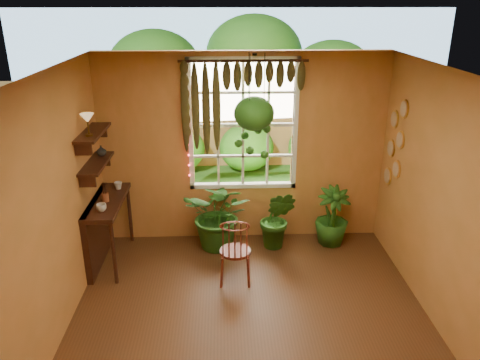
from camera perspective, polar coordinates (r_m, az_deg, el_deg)
The scene contains 23 objects.
floor at distance 5.23m, azimuth 1.50°, elevation -18.39°, with size 4.50×4.50×0.00m, color #502D16.
ceiling at distance 4.07m, azimuth 1.87°, elevation 12.24°, with size 4.50×4.50×0.00m, color silver.
wall_back at distance 6.58m, azimuth 0.37°, elevation 3.71°, with size 4.00×4.00×0.00m, color #CB8445.
wall_left at distance 4.80m, azimuth -23.02°, elevation -5.04°, with size 4.50×4.50×0.00m, color #CB8445.
wall_right at distance 5.03m, azimuth 25.10°, elevation -4.16°, with size 4.50×4.50×0.00m, color #CB8445.
window at distance 6.51m, azimuth 0.37°, elevation 6.73°, with size 1.52×0.10×1.86m.
valance_vine at distance 6.27m, azimuth -0.36°, elevation 11.55°, with size 1.70×0.12×1.10m.
string_lights at distance 6.42m, azimuth -6.44°, elevation 6.84°, with size 0.03×0.03×1.54m, color #FF2633, non-canonical shape.
wall_plates at distance 6.48m, azimuth 18.38°, elevation 4.18°, with size 0.04×0.32×1.10m, color beige, non-canonical shape.
counter_ledge at distance 6.48m, azimuth -16.58°, elevation -5.15°, with size 0.40×1.20×0.90m.
shelf_lower at distance 6.15m, azimuth -17.09°, elevation 1.95°, with size 0.25×0.90×0.04m, color #3A1A0F.
shelf_upper at distance 6.03m, azimuth -17.50°, elevation 5.53°, with size 0.25×0.90×0.04m, color #3A1A0F.
backyard at distance 11.09m, azimuth 0.53°, elevation 10.65°, with size 14.00×10.00×12.00m.
windsor_chair at distance 5.90m, azimuth -0.59°, elevation -9.72°, with size 0.41×0.43×1.04m.
potted_plant_left at distance 6.57m, azimuth -2.50°, elevation -4.18°, with size 0.93×0.81×1.03m, color #1A5416.
potted_plant_mid at distance 6.60m, azimuth 4.56°, elevation -4.78°, with size 0.49×0.39×0.89m, color #1A5416.
potted_plant_right at distance 6.83m, azimuth 11.17°, elevation -4.36°, with size 0.48×0.48×0.86m, color #1A5416.
hanging_basket at distance 6.20m, azimuth 1.72°, elevation 7.69°, with size 0.53×0.53×1.37m.
cup_a at distance 5.97m, azimuth -16.54°, elevation -3.24°, with size 0.12×0.12×0.10m, color silver.
cup_b at distance 6.59m, azimuth -14.63°, elevation -0.67°, with size 0.11×0.11×0.10m, color beige.
brush_jar at distance 6.22m, azimuth -16.15°, elevation -1.42°, with size 0.09×0.09×0.32m.
shelf_vase at distance 6.37m, azimuth -16.56°, elevation 3.46°, with size 0.13×0.13×0.13m, color #B2AD99.
tiffany_lamp at distance 5.78m, azimuth -18.11°, elevation 7.01°, with size 0.16×0.16×0.27m.
Camera 1 is at (-0.29, -4.01, 3.34)m, focal length 35.00 mm.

